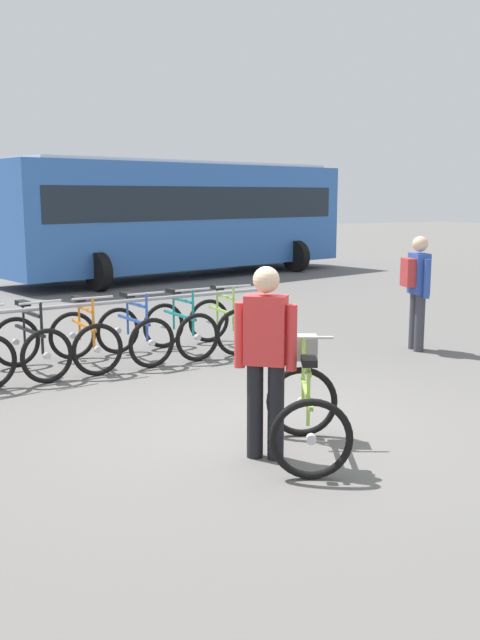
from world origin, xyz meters
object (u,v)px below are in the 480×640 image
racked_bike_black (31,346)px  racked_bike_blue (134,334)px  pedestrian_with_backpack (417,286)px  featured_bicycle (306,403)px  racked_bike_orange (84,339)px  person_with_featured_bike (266,354)px  racked_bike_lime (222,324)px  bus_distant (179,212)px  racked_bike_teal (180,329)px

racked_bike_black → racked_bike_blue: same height
pedestrian_with_backpack → featured_bicycle: bearing=-142.8°
racked_bike_orange → person_with_featured_bike: 3.97m
racked_bike_orange → racked_bike_lime: (2.09, 0.20, -0.00)m
racked_bike_black → pedestrian_with_backpack: (5.20, -1.11, 0.57)m
racked_bike_black → bus_distant: bearing=57.5°
racked_bike_black → racked_bike_teal: bearing=5.5°
racked_bike_blue → person_with_featured_bike: size_ratio=0.72×
racked_bike_orange → bus_distant: 10.57m
racked_bike_blue → person_with_featured_bike: bearing=-93.0°
bus_distant → person_with_featured_bike: bearing=-109.7°
person_with_featured_bike → racked_bike_lime: bearing=68.6°
racked_bike_teal → pedestrian_with_backpack: size_ratio=0.69×
racked_bike_blue → racked_bike_teal: (0.70, 0.07, -0.00)m
racked_bike_lime → bus_distant: bus_distant is taller
bus_distant → featured_bicycle: bearing=-108.2°
racked_bike_black → bus_distant: 10.98m
racked_bike_blue → pedestrian_with_backpack: pedestrian_with_backpack is taller
bus_distant → racked_bike_lime: bearing=-109.0°
pedestrian_with_backpack → racked_bike_blue: bearing=162.0°
racked_bike_black → racked_bike_lime: 2.80m
person_with_featured_bike → bus_distant: (4.67, 13.02, 0.83)m
featured_bicycle → bus_distant: bus_distant is taller
racked_bike_orange → racked_bike_lime: 2.10m
racked_bike_orange → featured_bicycle: 4.04m
racked_bike_black → pedestrian_with_backpack: 5.35m
racked_bike_lime → person_with_featured_bike: person_with_featured_bike is taller
racked_bike_teal → featured_bicycle: same height
racked_bike_orange → racked_bike_teal: (1.39, 0.14, -0.00)m
featured_bicycle → bus_distant: bearing=71.8°
racked_bike_orange → racked_bike_lime: size_ratio=1.00×
racked_bike_teal → featured_bicycle: 4.11m
racked_bike_black → racked_bike_teal: size_ratio=1.06×
bus_distant → racked_bike_teal: bearing=-112.7°
racked_bike_orange → racked_bike_blue: 0.70m
racked_bike_orange → racked_bike_lime: same height
pedestrian_with_backpack → person_with_featured_bike: bearing=-145.9°
racked_bike_blue → bus_distant: bus_distant is taller
featured_bicycle → person_with_featured_bike: 0.60m
racked_bike_blue → racked_bike_teal: 0.70m
racked_bike_teal → bus_distant: bearing=67.3°
racked_bike_teal → bus_distant: 9.84m
racked_bike_teal → racked_bike_lime: 0.70m
racked_bike_orange → racked_bike_blue: bearing=5.5°
racked_bike_lime → person_with_featured_bike: bearing=-111.4°
racked_bike_lime → featured_bicycle: (-1.23, -4.14, 0.08)m
racked_bike_lime → pedestrian_with_backpack: pedestrian_with_backpack is taller
racked_bike_blue → racked_bike_black: bearing=-174.5°
racked_bike_orange → pedestrian_with_backpack: size_ratio=0.68×
racked_bike_teal → bus_distant: (3.77, 8.98, 1.37)m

